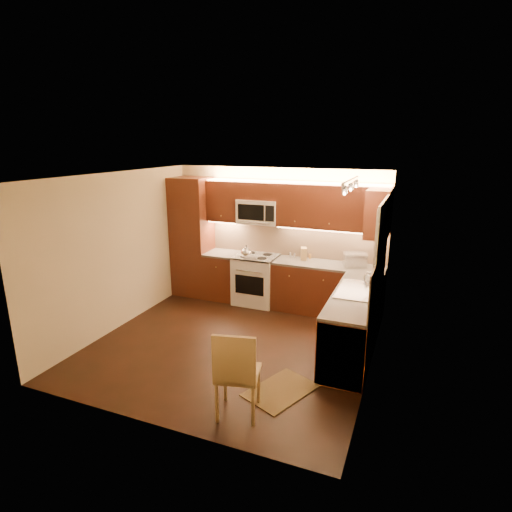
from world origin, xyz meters
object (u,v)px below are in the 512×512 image
at_px(toaster_oven, 355,260).
at_px(dining_chair, 238,371).
at_px(stove, 256,279).
at_px(microwave, 259,211).
at_px(sink, 357,286).
at_px(kettle, 246,251).
at_px(knife_block, 304,254).
at_px(soap_bottle, 367,277).

height_order(toaster_oven, dining_chair, toaster_oven).
relative_size(stove, microwave, 1.21).
relative_size(microwave, sink, 0.88).
height_order(kettle, dining_chair, kettle).
height_order(knife_block, dining_chair, knife_block).
relative_size(microwave, kettle, 3.19).
bearing_deg(dining_chair, stove, 95.34).
distance_m(sink, soap_bottle, 0.40).
xyz_separation_m(sink, kettle, (-2.12, 0.93, 0.06)).
bearing_deg(kettle, sink, -40.49).
bearing_deg(sink, soap_bottle, 77.62).
relative_size(stove, knife_block, 4.17).
height_order(toaster_oven, knife_block, toaster_oven).
distance_m(stove, toaster_oven, 1.86).
xyz_separation_m(microwave, dining_chair, (1.05, -3.28, -1.20)).
bearing_deg(toaster_oven, stove, 163.99).
height_order(microwave, kettle, microwave).
bearing_deg(soap_bottle, stove, 141.09).
bearing_deg(knife_block, toaster_oven, -22.40).
bearing_deg(knife_block, microwave, 161.20).
bearing_deg(knife_block, stove, 170.08).
xyz_separation_m(stove, kettle, (-0.12, -0.19, 0.58)).
distance_m(kettle, knife_block, 1.03).
xyz_separation_m(sink, dining_chair, (-0.95, -2.02, -0.45)).
xyz_separation_m(knife_block, dining_chair, (0.19, -3.28, -0.49)).
bearing_deg(stove, soap_bottle, -19.36).
height_order(stove, dining_chair, dining_chair).
xyz_separation_m(stove, toaster_oven, (1.77, 0.09, 0.55)).
bearing_deg(toaster_oven, knife_block, 157.88).
xyz_separation_m(toaster_oven, soap_bottle, (0.31, -0.82, -0.02)).
distance_m(stove, dining_chair, 3.31).
distance_m(knife_block, dining_chair, 3.32).
bearing_deg(knife_block, dining_chair, -105.84).
relative_size(kettle, dining_chair, 0.23).
distance_m(soap_bottle, dining_chair, 2.66).
height_order(microwave, toaster_oven, microwave).
distance_m(sink, dining_chair, 2.27).
xyz_separation_m(sink, knife_block, (-1.14, 1.26, 0.04)).
height_order(microwave, soap_bottle, microwave).
relative_size(sink, dining_chair, 0.82).
bearing_deg(stove, toaster_oven, 2.80).
distance_m(microwave, kettle, 0.76).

